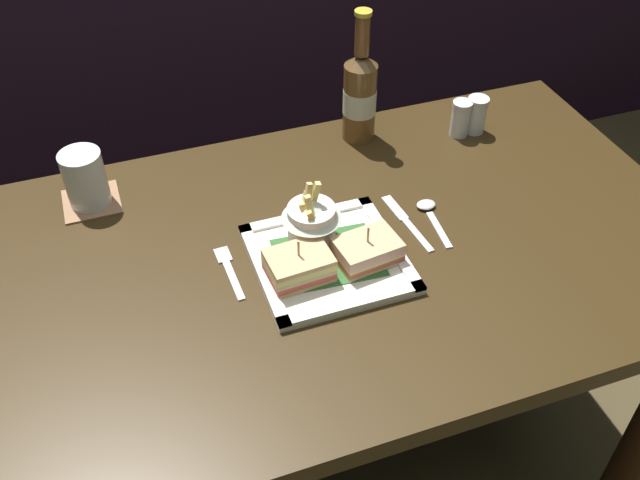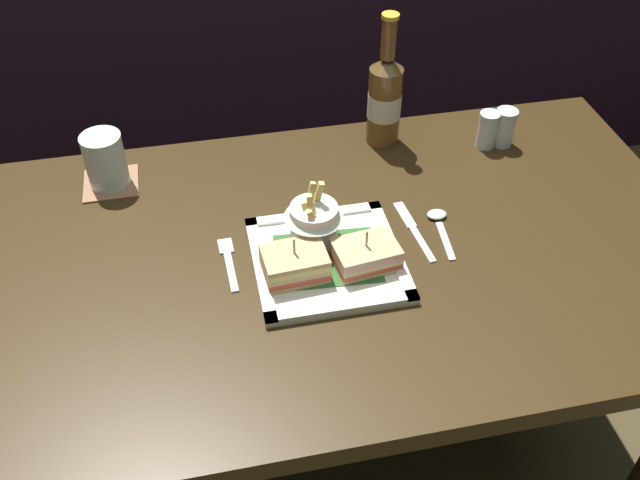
{
  "view_description": "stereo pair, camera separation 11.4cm",
  "coord_description": "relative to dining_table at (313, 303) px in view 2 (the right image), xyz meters",
  "views": [
    {
      "loc": [
        -0.27,
        -0.81,
        1.56
      ],
      "look_at": [
        0.01,
        -0.01,
        0.79
      ],
      "focal_mm": 39.56,
      "sensor_mm": 36.0,
      "label": 1
    },
    {
      "loc": [
        -0.16,
        -0.84,
        1.56
      ],
      "look_at": [
        0.01,
        -0.01,
        0.79
      ],
      "focal_mm": 39.56,
      "sensor_mm": 36.0,
      "label": 2
    }
  ],
  "objects": [
    {
      "name": "ground_plane",
      "position": [
        0.0,
        0.0,
        -0.62
      ],
      "size": [
        6.0,
        6.0,
        0.0
      ],
      "primitive_type": "plane",
      "color": "#4B3F26"
    },
    {
      "name": "dining_table",
      "position": [
        0.0,
        0.0,
        0.0
      ],
      "size": [
        1.36,
        0.74,
        0.75
      ],
      "color": "#352511",
      "rests_on": "ground_plane"
    },
    {
      "name": "square_plate",
      "position": [
        0.02,
        -0.03,
        0.13
      ],
      "size": [
        0.24,
        0.24,
        0.02
      ],
      "color": "white",
      "rests_on": "dining_table"
    },
    {
      "name": "sandwich_half_left",
      "position": [
        -0.04,
        -0.05,
        0.16
      ],
      "size": [
        0.1,
        0.08,
        0.08
      ],
      "color": "tan",
      "rests_on": "square_plate"
    },
    {
      "name": "sandwich_half_right",
      "position": [
        0.08,
        -0.05,
        0.15
      ],
      "size": [
        0.11,
        0.08,
        0.07
      ],
      "color": "tan",
      "rests_on": "square_plate"
    },
    {
      "name": "fries_cup",
      "position": [
        0.01,
        0.02,
        0.19
      ],
      "size": [
        0.1,
        0.1,
        0.12
      ],
      "color": "white",
      "rests_on": "square_plate"
    },
    {
      "name": "beer_bottle",
      "position": [
        0.2,
        0.3,
        0.22
      ],
      "size": [
        0.07,
        0.07,
        0.27
      ],
      "color": "brown",
      "rests_on": "dining_table"
    },
    {
      "name": "drink_coaster",
      "position": [
        -0.33,
        0.26,
        0.13
      ],
      "size": [
        0.1,
        0.1,
        0.0
      ],
      "primitive_type": "cube",
      "color": "#9A6E4B",
      "rests_on": "dining_table"
    },
    {
      "name": "water_glass",
      "position": [
        -0.33,
        0.26,
        0.17
      ],
      "size": [
        0.07,
        0.07,
        0.1
      ],
      "color": "silver",
      "rests_on": "dining_table"
    },
    {
      "name": "fork",
      "position": [
        -0.14,
        0.01,
        0.13
      ],
      "size": [
        0.03,
        0.13,
        0.0
      ],
      "color": "silver",
      "rests_on": "dining_table"
    },
    {
      "name": "knife",
      "position": [
        0.18,
        0.02,
        0.13
      ],
      "size": [
        0.03,
        0.16,
        0.0
      ],
      "color": "silver",
      "rests_on": "dining_table"
    },
    {
      "name": "spoon",
      "position": [
        0.23,
        0.03,
        0.13
      ],
      "size": [
        0.03,
        0.13,
        0.01
      ],
      "color": "silver",
      "rests_on": "dining_table"
    },
    {
      "name": "salt_shaker",
      "position": [
        0.4,
        0.24,
        0.16
      ],
      "size": [
        0.04,
        0.04,
        0.08
      ],
      "color": "silver",
      "rests_on": "dining_table"
    },
    {
      "name": "pepper_shaker",
      "position": [
        0.43,
        0.24,
        0.16
      ],
      "size": [
        0.04,
        0.04,
        0.08
      ],
      "color": "silver",
      "rests_on": "dining_table"
    }
  ]
}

